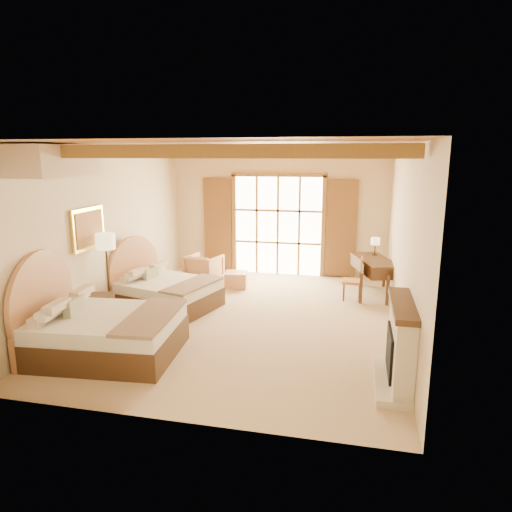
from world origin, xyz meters
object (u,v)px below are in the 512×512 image
(bed_near, at_px, (97,328))
(nightstand, at_px, (99,311))
(bed_far, at_px, (162,289))
(desk, at_px, (374,276))
(armchair, at_px, (204,269))

(bed_near, relative_size, nightstand, 3.97)
(bed_far, distance_m, nightstand, 1.41)
(bed_near, xyz_separation_m, desk, (4.26, 4.11, 0.00))
(bed_far, xyz_separation_m, armchair, (0.24, 1.92, -0.02))
(bed_near, relative_size, armchair, 2.98)
(bed_near, relative_size, bed_far, 1.04)
(armchair, distance_m, desk, 3.98)
(bed_far, relative_size, nightstand, 3.83)
(bed_near, height_order, armchair, bed_near)
(bed_near, relative_size, desk, 1.40)
(bed_near, distance_m, bed_far, 2.31)
(armchair, height_order, desk, desk)
(bed_near, distance_m, nightstand, 1.25)
(nightstand, bearing_deg, desk, 15.77)
(bed_far, bearing_deg, desk, 38.28)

